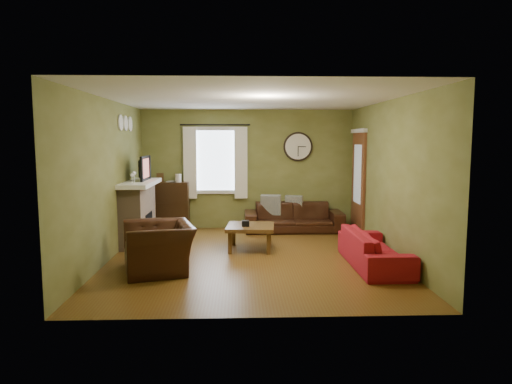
{
  "coord_description": "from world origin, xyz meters",
  "views": [
    {
      "loc": [
        -0.19,
        -7.41,
        1.94
      ],
      "look_at": [
        0.1,
        0.4,
        1.05
      ],
      "focal_mm": 32.0,
      "sensor_mm": 36.0,
      "label": 1
    }
  ],
  "objects_px": {
    "coffee_table": "(250,237)",
    "bookshelf": "(169,206)",
    "sofa_red": "(374,249)",
    "armchair": "(159,247)",
    "sofa_brown": "(293,217)"
  },
  "relations": [
    {
      "from": "sofa_red",
      "to": "armchair",
      "type": "height_order",
      "value": "armchair"
    },
    {
      "from": "armchair",
      "to": "coffee_table",
      "type": "height_order",
      "value": "armchair"
    },
    {
      "from": "sofa_red",
      "to": "armchair",
      "type": "distance_m",
      "value": 3.28
    },
    {
      "from": "sofa_red",
      "to": "coffee_table",
      "type": "distance_m",
      "value": 2.21
    },
    {
      "from": "bookshelf",
      "to": "armchair",
      "type": "xyz_separation_m",
      "value": [
        0.33,
        -3.13,
        -0.16
      ]
    },
    {
      "from": "armchair",
      "to": "coffee_table",
      "type": "bearing_deg",
      "value": 116.49
    },
    {
      "from": "sofa_brown",
      "to": "sofa_red",
      "type": "height_order",
      "value": "sofa_brown"
    },
    {
      "from": "bookshelf",
      "to": "coffee_table",
      "type": "bearing_deg",
      "value": -46.93
    },
    {
      "from": "bookshelf",
      "to": "armchair",
      "type": "relative_size",
      "value": 0.95
    },
    {
      "from": "coffee_table",
      "to": "bookshelf",
      "type": "bearing_deg",
      "value": 133.07
    },
    {
      "from": "bookshelf",
      "to": "sofa_red",
      "type": "height_order",
      "value": "bookshelf"
    },
    {
      "from": "sofa_brown",
      "to": "coffee_table",
      "type": "xyz_separation_m",
      "value": [
        -0.96,
        -1.62,
        -0.08
      ]
    },
    {
      "from": "coffee_table",
      "to": "sofa_brown",
      "type": "bearing_deg",
      "value": 59.38
    },
    {
      "from": "sofa_red",
      "to": "coffee_table",
      "type": "height_order",
      "value": "sofa_red"
    },
    {
      "from": "bookshelf",
      "to": "coffee_table",
      "type": "xyz_separation_m",
      "value": [
        1.72,
        -1.84,
        -0.3
      ]
    }
  ]
}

